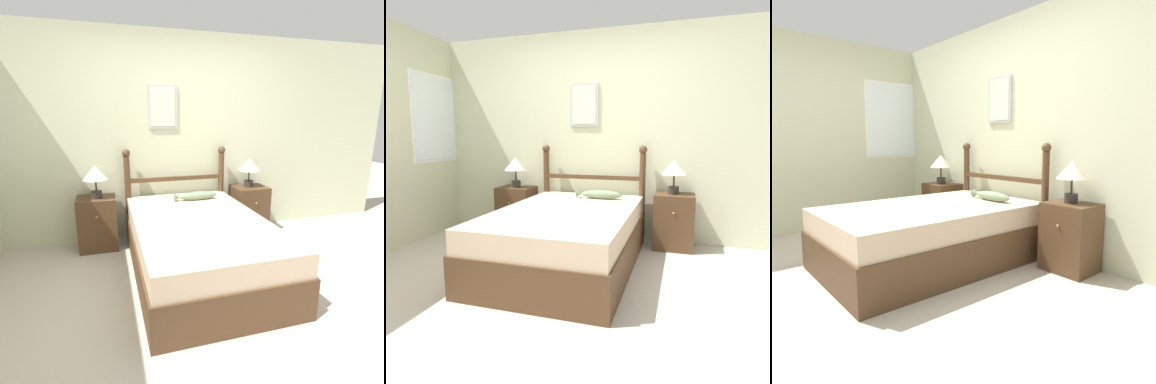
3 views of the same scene
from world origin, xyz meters
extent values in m
plane|color=#B7AD9E|center=(0.00, 0.00, 0.00)|extent=(16.00, 16.00, 0.00)
cube|color=beige|center=(0.00, 1.73, 1.27)|extent=(6.40, 0.06, 2.55)
cube|color=#ADB7B2|center=(-0.17, 1.69, 1.66)|extent=(0.36, 0.02, 0.52)
cube|color=beige|center=(-0.17, 1.68, 1.66)|extent=(0.30, 0.01, 0.46)
cube|color=beige|center=(-2.13, 0.00, 1.27)|extent=(0.06, 6.40, 2.55)
cube|color=white|center=(-2.10, 1.41, 1.51)|extent=(0.01, 1.03, 1.13)
cube|color=white|center=(-2.09, 1.41, 1.51)|extent=(0.01, 0.95, 1.05)
cube|color=#4C331E|center=(-0.04, 0.61, 0.18)|extent=(1.30, 2.03, 0.36)
cube|color=#CCB293|center=(-0.04, 0.61, 0.47)|extent=(1.26, 1.99, 0.21)
cylinder|color=#4C331E|center=(-0.65, 1.59, 0.54)|extent=(0.07, 0.07, 1.08)
sphere|color=#4C331E|center=(-0.65, 1.59, 1.13)|extent=(0.10, 0.10, 0.10)
cylinder|color=#4C331E|center=(0.58, 1.59, 0.54)|extent=(0.07, 0.07, 1.08)
sphere|color=#4C331E|center=(0.58, 1.59, 1.13)|extent=(0.10, 0.10, 0.10)
cube|color=#4C331E|center=(-0.04, 1.59, 0.78)|extent=(1.23, 0.05, 0.05)
cube|color=#4C331E|center=(-1.03, 1.48, 0.32)|extent=(0.44, 0.38, 0.63)
sphere|color=tan|center=(-1.03, 1.28, 0.45)|extent=(0.02, 0.02, 0.02)
cube|color=#4C331E|center=(0.96, 1.48, 0.32)|extent=(0.44, 0.38, 0.63)
sphere|color=tan|center=(0.96, 1.28, 0.45)|extent=(0.02, 0.02, 0.02)
cylinder|color=#2D2823|center=(-1.02, 1.45, 0.67)|extent=(0.12, 0.12, 0.09)
cylinder|color=#2D2823|center=(-1.02, 1.45, 0.78)|extent=(0.02, 0.02, 0.13)
cone|color=beige|center=(-1.02, 1.45, 0.93)|extent=(0.28, 0.28, 0.17)
cylinder|color=#2D2823|center=(0.94, 1.50, 0.67)|extent=(0.12, 0.12, 0.09)
cylinder|color=#2D2823|center=(0.94, 1.50, 0.78)|extent=(0.02, 0.02, 0.13)
cone|color=beige|center=(0.94, 1.50, 0.93)|extent=(0.28, 0.28, 0.17)
ellipsoid|color=gray|center=(0.16, 1.26, 0.62)|extent=(0.47, 0.11, 0.10)
cone|color=gray|center=(-0.11, 1.26, 0.62)|extent=(0.06, 0.09, 0.09)
camera|label=1|loc=(-0.88, -2.07, 1.57)|focal=28.00mm
camera|label=2|loc=(1.04, -2.49, 1.26)|focal=32.00mm
camera|label=3|loc=(2.68, -1.21, 1.17)|focal=32.00mm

